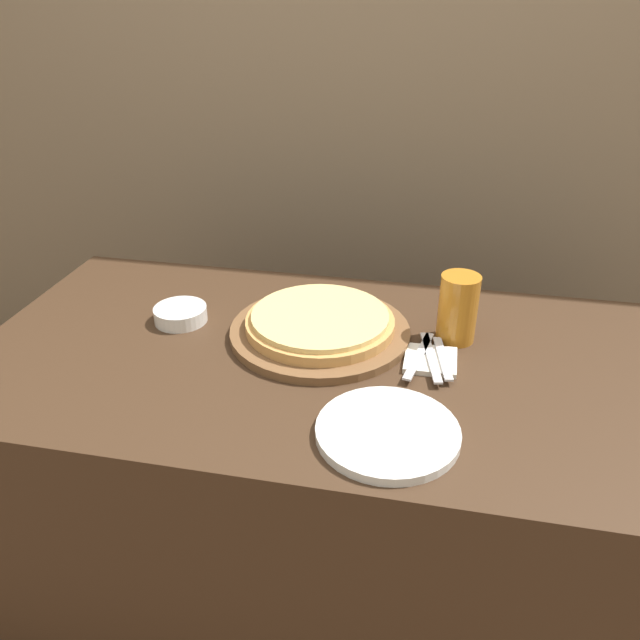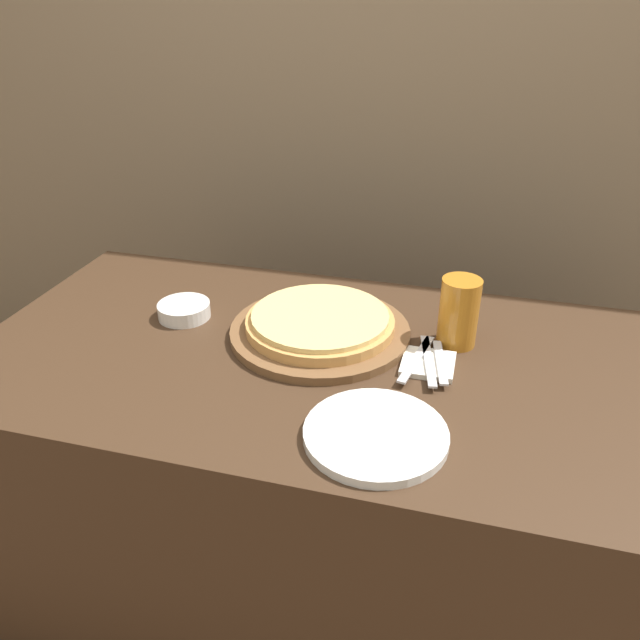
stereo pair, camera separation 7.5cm
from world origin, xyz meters
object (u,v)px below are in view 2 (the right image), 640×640
pizza_on_board (320,326)px  dinner_plate (376,434)px  side_bowl (184,310)px  dinner_knife (428,360)px  spoon (440,362)px  beer_glass (459,309)px  fork (416,359)px

pizza_on_board → dinner_plate: size_ratio=1.58×
side_bowl → dinner_knife: 0.60m
spoon → pizza_on_board: bearing=166.7°
beer_glass → spoon: 0.13m
beer_glass → fork: (-0.07, -0.11, -0.07)m
pizza_on_board → fork: size_ratio=2.08×
beer_glass → dinner_knife: bearing=-113.4°
dinner_plate → dinner_knife: 0.27m
beer_glass → dinner_knife: beer_glass is taller
pizza_on_board → dinner_knife: 0.26m
beer_glass → spoon: beer_glass is taller
dinner_plate → dinner_knife: size_ratio=1.32×
dinner_knife → beer_glass: bearing=66.6°
pizza_on_board → dinner_plate: pizza_on_board is taller
side_bowl → spoon: side_bowl is taller
pizza_on_board → side_bowl: bearing=179.9°
beer_glass → side_bowl: bearing=-176.0°
dinner_plate → spoon: bearing=71.3°
spoon → dinner_knife: bearing=180.0°
beer_glass → dinner_knife: 0.14m
pizza_on_board → beer_glass: (0.30, 0.05, 0.06)m
pizza_on_board → fork: 0.24m
side_bowl → fork: (0.57, -0.07, -0.00)m
dinner_knife → spoon: size_ratio=1.17×
side_bowl → spoon: 0.62m
pizza_on_board → dinner_knife: (0.25, -0.07, -0.01)m
dinner_plate → side_bowl: side_bowl is taller
beer_glass → dinner_plate: 0.40m
dinner_plate → beer_glass: bearing=73.3°
dinner_plate → fork: (0.04, 0.26, 0.01)m
spoon → fork: bearing=180.0°
pizza_on_board → side_bowl: pizza_on_board is taller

